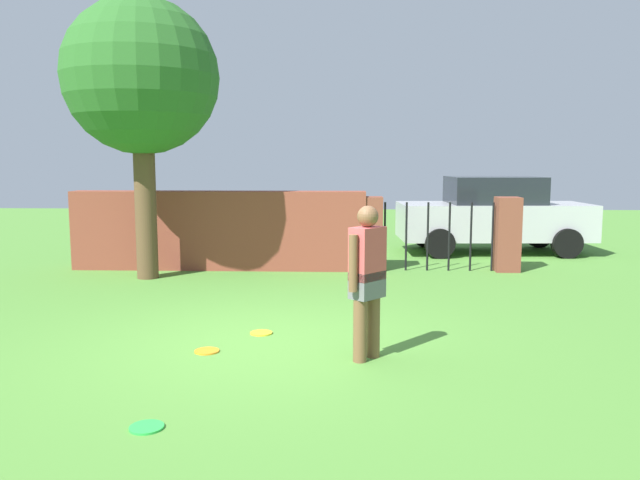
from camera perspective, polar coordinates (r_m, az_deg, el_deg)
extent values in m
plane|color=#4C8433|center=(7.35, -5.01, -9.22)|extent=(40.00, 40.00, 0.00)
cube|color=brown|center=(12.18, -9.15, 0.87)|extent=(5.60, 0.50, 1.50)
cylinder|color=brown|center=(11.46, -15.56, 3.51)|extent=(0.37, 0.37, 2.78)
sphere|color=#286023|center=(11.53, -15.92, 14.10)|extent=(2.67, 2.67, 2.67)
cylinder|color=brown|center=(6.55, 3.65, -7.41)|extent=(0.14, 0.14, 0.85)
cylinder|color=brown|center=(6.71, 4.87, -7.05)|extent=(0.14, 0.14, 0.85)
cube|color=slate|center=(6.55, 4.30, -4.05)|extent=(0.40, 0.42, 0.28)
cube|color=#CC4C4C|center=(6.49, 4.33, -1.23)|extent=(0.40, 0.42, 0.55)
sphere|color=brown|center=(6.45, 4.36, 2.15)|extent=(0.22, 0.22, 0.22)
cylinder|color=brown|center=(6.33, 3.03, -2.12)|extent=(0.09, 0.09, 0.58)
cylinder|color=brown|center=(6.68, 5.55, -1.66)|extent=(0.09, 0.09, 0.58)
cube|color=brown|center=(11.95, 4.61, 0.58)|extent=(0.44, 0.44, 1.40)
cube|color=brown|center=(12.32, 16.61, 0.50)|extent=(0.44, 0.44, 1.40)
cylinder|color=black|center=(11.97, 5.90, 0.33)|extent=(0.04, 0.04, 1.30)
cylinder|color=black|center=(12.00, 7.83, 0.32)|extent=(0.04, 0.04, 1.30)
cylinder|color=black|center=(12.05, 9.75, 0.31)|extent=(0.04, 0.04, 1.30)
cylinder|color=black|center=(12.11, 11.65, 0.30)|extent=(0.04, 0.04, 1.30)
cylinder|color=black|center=(12.18, 13.53, 0.29)|extent=(0.04, 0.04, 1.30)
cylinder|color=black|center=(12.27, 15.38, 0.28)|extent=(0.04, 0.04, 1.30)
cube|color=#B7B7BC|center=(14.74, 15.41, 1.68)|extent=(4.28, 1.90, 0.80)
cube|color=#1E2328|center=(14.70, 15.50, 4.39)|extent=(2.07, 1.60, 0.60)
cylinder|color=black|center=(13.65, 10.81, -0.31)|extent=(0.65, 0.25, 0.64)
cylinder|color=black|center=(15.30, 9.57, 0.52)|extent=(0.65, 0.25, 0.64)
cylinder|color=black|center=(14.43, 21.50, -0.28)|extent=(0.65, 0.25, 0.64)
cylinder|color=black|center=(16.01, 19.24, 0.51)|extent=(0.65, 0.25, 0.64)
cylinder|color=yellow|center=(7.70, -5.35, -8.39)|extent=(0.27, 0.27, 0.02)
cylinder|color=green|center=(5.29, -15.46, -16.06)|extent=(0.27, 0.27, 0.02)
cylinder|color=orange|center=(7.08, -10.22, -9.88)|extent=(0.27, 0.27, 0.02)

